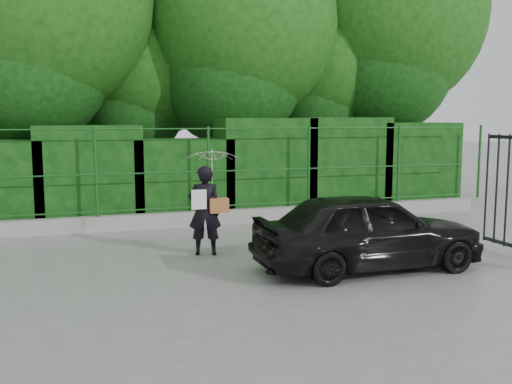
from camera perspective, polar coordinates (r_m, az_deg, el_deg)
name	(u,v)px	position (r m, az deg, el deg)	size (l,w,h in m)	color
ground	(257,284)	(7.93, 0.05, -9.17)	(80.00, 80.00, 0.00)	gray
kerb	(191,219)	(12.15, -6.55, -2.69)	(14.00, 0.25, 0.30)	#9E9E99
fence	(200,169)	(12.06, -5.60, 2.28)	(14.13, 0.06, 1.80)	#174E1A
hedge	(194,173)	(13.06, -6.25, 1.91)	(14.20, 1.20, 2.29)	black
trees	(206,28)	(15.55, -5.00, 16.04)	(17.10, 6.15, 8.08)	black
woman	(210,185)	(9.48, -4.60, 0.72)	(0.91, 0.92, 1.77)	black
car	(368,230)	(8.72, 11.13, -3.79)	(1.40, 3.48, 1.18)	black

